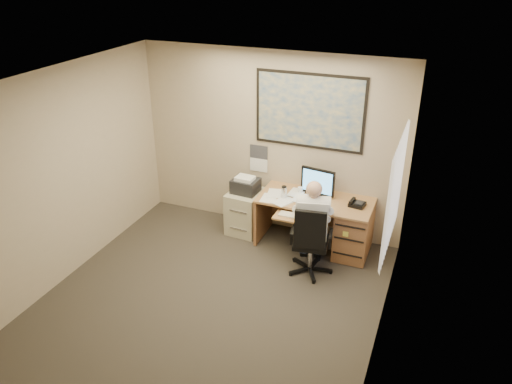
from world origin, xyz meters
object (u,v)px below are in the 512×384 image
at_px(filing_cabinet, 246,208).
at_px(person, 313,227).
at_px(desk, 338,222).
at_px(office_chair, 309,254).

xyz_separation_m(filing_cabinet, person, (1.22, -0.65, 0.27)).
bearing_deg(desk, person, -107.31).
xyz_separation_m(filing_cabinet, office_chair, (1.21, -0.73, -0.09)).
relative_size(filing_cabinet, person, 0.69).
bearing_deg(desk, filing_cabinet, 179.34).
relative_size(desk, office_chair, 1.57).
xyz_separation_m(office_chair, person, (0.01, 0.08, 0.36)).
relative_size(desk, person, 1.22).
distance_m(desk, office_chair, 0.76).
bearing_deg(office_chair, desk, 65.23).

